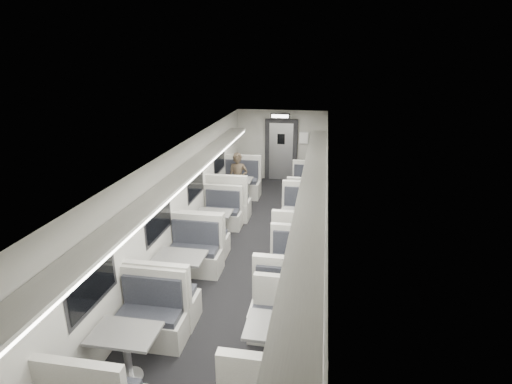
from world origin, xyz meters
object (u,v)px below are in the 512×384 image
at_px(booth_right_a, 306,192).
at_px(booth_right_b, 301,227).
at_px(booth_left_a, 235,193).
at_px(booth_right_c, 292,285).
at_px(vestibule_door, 281,151).
at_px(booth_right_d, 281,351).
at_px(booth_left_b, 214,225).
at_px(passenger, 238,180).
at_px(booth_left_c, 181,274).
at_px(booth_left_d, 127,355).
at_px(exit_sign, 280,116).

distance_m(booth_right_a, booth_right_b, 2.61).
bearing_deg(booth_left_a, booth_right_c, -65.70).
xyz_separation_m(booth_right_a, booth_right_b, (0.00, -2.61, 0.04)).
relative_size(booth_left_a, vestibule_door, 1.12).
bearing_deg(booth_right_c, booth_right_d, -90.00).
relative_size(booth_right_b, vestibule_door, 1.05).
relative_size(booth_left_b, vestibule_door, 0.94).
relative_size(booth_right_b, passenger, 1.42).
distance_m(booth_right_d, passenger, 6.55).
distance_m(booth_left_a, booth_left_c, 4.46).
distance_m(booth_left_d, booth_right_b, 4.92).
height_order(booth_right_c, passenger, passenger).
bearing_deg(booth_right_d, booth_left_c, 139.97).
xyz_separation_m(booth_left_a, booth_left_c, (0.00, -4.46, -0.03)).
relative_size(booth_left_c, booth_right_a, 1.09).
height_order(booth_left_d, passenger, passenger).
bearing_deg(booth_left_a, booth_right_b, -45.37).
relative_size(booth_left_b, booth_right_b, 0.90).
relative_size(booth_left_d, exit_sign, 3.42).
relative_size(booth_left_c, booth_right_d, 0.94).
bearing_deg(passenger, booth_left_a, -125.91).
bearing_deg(booth_left_a, passenger, 56.68).
distance_m(booth_right_b, vestibule_door, 4.98).
relative_size(booth_left_c, vestibule_door, 1.04).
height_order(booth_left_a, booth_left_d, booth_left_a).
xyz_separation_m(booth_left_a, exit_sign, (1.00, 2.32, 1.86)).
bearing_deg(exit_sign, booth_left_b, -102.52).
bearing_deg(booth_right_c, booth_left_d, -133.71).
height_order(booth_left_d, booth_right_b, booth_right_b).
distance_m(booth_left_a, booth_left_d, 6.52).
xyz_separation_m(booth_right_b, exit_sign, (-1.00, 4.35, 1.89)).
relative_size(booth_left_b, exit_sign, 3.19).
xyz_separation_m(booth_right_b, booth_right_d, (0.00, -4.11, 0.02)).
relative_size(booth_left_a, booth_right_b, 1.07).
distance_m(booth_right_b, booth_right_d, 4.11).
relative_size(vestibule_door, exit_sign, 3.39).
height_order(booth_left_c, booth_right_a, booth_left_c).
bearing_deg(booth_left_d, passenger, 89.36).
relative_size(booth_left_a, booth_right_c, 1.16).
xyz_separation_m(booth_right_d, passenger, (-1.93, 6.25, 0.36)).
bearing_deg(exit_sign, booth_right_d, -83.26).
distance_m(booth_right_d, vestibule_door, 9.03).
bearing_deg(booth_left_b, passenger, 88.14).
relative_size(passenger, exit_sign, 2.50).
xyz_separation_m(booth_left_a, booth_right_b, (2.00, -2.03, -0.03)).
bearing_deg(booth_left_c, booth_left_b, 90.00).
distance_m(booth_right_b, passenger, 2.90).
bearing_deg(booth_right_a, exit_sign, 119.90).
distance_m(booth_left_a, booth_right_d, 6.46).
xyz_separation_m(booth_left_d, booth_right_b, (2.00, 4.50, 0.01)).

